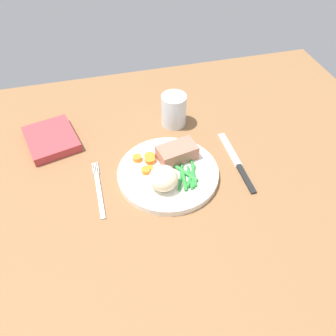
% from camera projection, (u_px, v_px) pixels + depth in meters
% --- Properties ---
extents(dining_table, '(1.20, 0.90, 0.02)m').
position_uv_depth(dining_table, '(172.00, 172.00, 0.81)').
color(dining_table, brown).
rests_on(dining_table, ground).
extents(dinner_plate, '(0.23, 0.23, 0.02)m').
position_uv_depth(dinner_plate, '(168.00, 173.00, 0.78)').
color(dinner_plate, white).
rests_on(dinner_plate, dining_table).
extents(meat_portion, '(0.10, 0.07, 0.03)m').
position_uv_depth(meat_portion, '(177.00, 152.00, 0.80)').
color(meat_portion, '#A86B56').
rests_on(meat_portion, dinner_plate).
extents(mashed_potatoes, '(0.06, 0.06, 0.05)m').
position_uv_depth(mashed_potatoes, '(163.00, 178.00, 0.73)').
color(mashed_potatoes, beige).
rests_on(mashed_potatoes, dinner_plate).
extents(carrot_slices, '(0.05, 0.07, 0.01)m').
position_uv_depth(carrot_slices, '(147.00, 162.00, 0.79)').
color(carrot_slices, orange).
rests_on(carrot_slices, dinner_plate).
extents(green_beans, '(0.06, 0.10, 0.01)m').
position_uv_depth(green_beans, '(187.00, 175.00, 0.76)').
color(green_beans, '#2D8C38').
rests_on(green_beans, dinner_plate).
extents(fork, '(0.01, 0.17, 0.00)m').
position_uv_depth(fork, '(99.00, 189.00, 0.76)').
color(fork, silver).
rests_on(fork, dining_table).
extents(knife, '(0.02, 0.20, 0.01)m').
position_uv_depth(knife, '(237.00, 163.00, 0.82)').
color(knife, black).
rests_on(knife, dining_table).
extents(water_glass, '(0.07, 0.07, 0.09)m').
position_uv_depth(water_glass, '(174.00, 112.00, 0.90)').
color(water_glass, silver).
rests_on(water_glass, dining_table).
extents(napkin, '(0.15, 0.16, 0.02)m').
position_uv_depth(napkin, '(51.00, 139.00, 0.86)').
color(napkin, '#B2383D').
rests_on(napkin, dining_table).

